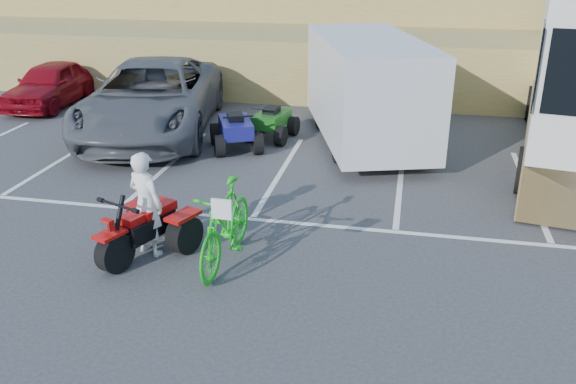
% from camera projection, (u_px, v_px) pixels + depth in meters
% --- Properties ---
extents(ground, '(100.00, 100.00, 0.00)m').
position_uv_depth(ground, '(213.00, 284.00, 9.43)').
color(ground, '#353537').
rests_on(ground, ground).
extents(parking_stripes, '(28.00, 5.16, 0.01)m').
position_uv_depth(parking_stripes, '(311.00, 190.00, 12.94)').
color(parking_stripes, white).
rests_on(parking_stripes, ground).
extents(grass_embankment, '(40.00, 8.50, 3.10)m').
position_uv_depth(grass_embankment, '(340.00, 41.00, 22.89)').
color(grass_embankment, olive).
rests_on(grass_embankment, ground).
extents(red_trike_atv, '(1.85, 2.10, 1.13)m').
position_uv_depth(red_trike_atv, '(144.00, 256.00, 10.26)').
color(red_trike_atv, '#B50C0A').
rests_on(red_trike_atv, ground).
extents(rider, '(0.77, 0.64, 1.80)m').
position_uv_depth(rider, '(146.00, 204.00, 10.04)').
color(rider, white).
rests_on(rider, ground).
extents(green_dirt_bike, '(0.75, 2.29, 1.36)m').
position_uv_depth(green_dirt_bike, '(226.00, 224.00, 9.82)').
color(green_dirt_bike, '#14BF19').
rests_on(green_dirt_bike, ground).
extents(grey_pickup, '(4.40, 7.35, 1.91)m').
position_uv_depth(grey_pickup, '(152.00, 98.00, 16.54)').
color(grey_pickup, '#4E5156').
rests_on(grey_pickup, ground).
extents(red_car, '(1.82, 4.09, 1.37)m').
position_uv_depth(red_car, '(51.00, 84.00, 19.40)').
color(red_car, maroon).
rests_on(red_car, ground).
extents(cargo_trailer, '(3.92, 6.19, 2.69)m').
position_uv_depth(cargo_trailer, '(367.00, 88.00, 15.47)').
color(cargo_trailer, silver).
rests_on(cargo_trailer, ground).
extents(quad_atv_blue, '(1.71, 1.91, 1.03)m').
position_uv_depth(quad_atv_blue, '(236.00, 149.00, 15.52)').
color(quad_atv_blue, navy).
rests_on(quad_atv_blue, ground).
extents(quad_atv_green, '(1.30, 1.62, 0.96)m').
position_uv_depth(quad_atv_green, '(272.00, 138.00, 16.35)').
color(quad_atv_green, '#175513').
rests_on(quad_atv_green, ground).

